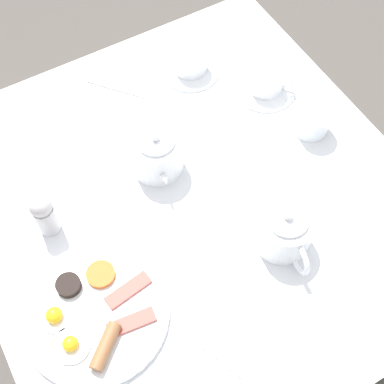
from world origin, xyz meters
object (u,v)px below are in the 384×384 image
at_px(teacup_with_saucer_left, 190,62).
at_px(teacup_with_saucer_right, 266,81).
at_px(teapot_near, 284,231).
at_px(salt_grinder, 44,214).
at_px(teapot_far, 157,153).
at_px(fork_by_plate, 116,88).
at_px(knife_by_plate, 241,373).
at_px(breakfast_plate, 93,314).
at_px(water_glass_short, 313,117).

distance_m(teacup_with_saucer_left, teacup_with_saucer_right, 0.19).
relative_size(teapot_near, salt_grinder, 1.71).
height_order(teapot_far, fork_by_plate, teapot_far).
bearing_deg(teacup_with_saucer_left, knife_by_plate, 67.07).
distance_m(teacup_with_saucer_right, knife_by_plate, 0.67).
bearing_deg(knife_by_plate, teapot_far, -100.03).
relative_size(breakfast_plate, knife_by_plate, 1.48).
xyz_separation_m(teacup_with_saucer_right, knife_by_plate, (0.41, 0.53, -0.03)).
height_order(breakfast_plate, salt_grinder, salt_grinder).
height_order(breakfast_plate, water_glass_short, water_glass_short).
xyz_separation_m(teacup_with_saucer_left, water_glass_short, (-0.15, 0.30, 0.01)).
bearing_deg(salt_grinder, knife_by_plate, 112.30).
height_order(breakfast_plate, knife_by_plate, breakfast_plate).
bearing_deg(knife_by_plate, breakfast_plate, -51.47).
xyz_separation_m(water_glass_short, fork_by_plate, (0.34, -0.33, -0.04)).
height_order(teapot_near, knife_by_plate, teapot_near).
bearing_deg(water_glass_short, teacup_with_saucer_right, -81.04).
bearing_deg(fork_by_plate, knife_by_plate, 82.05).
bearing_deg(teapot_near, teacup_with_saucer_left, -0.73).
distance_m(breakfast_plate, teapot_near, 0.40).
bearing_deg(teacup_with_saucer_right, fork_by_plate, -30.65).
height_order(teacup_with_saucer_left, salt_grinder, salt_grinder).
distance_m(teacup_with_saucer_left, salt_grinder, 0.53).
bearing_deg(teacup_with_saucer_left, fork_by_plate, -11.76).
height_order(fork_by_plate, knife_by_plate, same).
bearing_deg(knife_by_plate, water_glass_short, -138.71).
bearing_deg(knife_by_plate, teacup_with_saucer_left, -112.93).
xyz_separation_m(teacup_with_saucer_right, salt_grinder, (0.59, 0.09, 0.03)).
relative_size(fork_by_plate, knife_by_plate, 0.76).
height_order(teapot_near, water_glass_short, teapot_near).
xyz_separation_m(breakfast_plate, teacup_with_saucer_left, (-0.47, -0.45, 0.02)).
bearing_deg(water_glass_short, salt_grinder, -5.50).
relative_size(breakfast_plate, water_glass_short, 3.40).
height_order(teapot_near, teacup_with_saucer_right, teapot_near).
distance_m(teapot_far, teacup_with_saucer_left, 0.29).
height_order(teapot_near, teacup_with_saucer_left, teapot_near).
bearing_deg(fork_by_plate, water_glass_short, 135.06).
relative_size(teacup_with_saucer_left, salt_grinder, 1.31).
bearing_deg(teapot_far, salt_grinder, -69.99).
bearing_deg(water_glass_short, teapot_near, 42.46).
bearing_deg(fork_by_plate, teacup_with_saucer_left, 168.24).
distance_m(teacup_with_saucer_right, fork_by_plate, 0.36).
xyz_separation_m(teapot_far, fork_by_plate, (-0.02, -0.25, -0.05)).
xyz_separation_m(salt_grinder, fork_by_plate, (-0.28, -0.28, -0.06)).
height_order(teapot_near, salt_grinder, teapot_near).
relative_size(teapot_far, salt_grinder, 1.68).
height_order(breakfast_plate, fork_by_plate, breakfast_plate).
relative_size(teacup_with_saucer_right, water_glass_short, 1.81).
xyz_separation_m(teacup_with_saucer_left, teacup_with_saucer_right, (-0.12, 0.15, 0.00)).
distance_m(teapot_near, knife_by_plate, 0.28).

